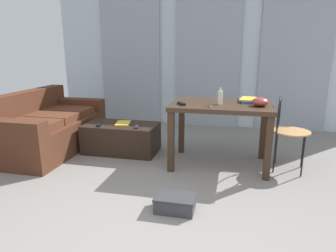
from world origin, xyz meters
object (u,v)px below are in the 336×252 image
Objects in this scene: bowl at (260,102)px; book_stack at (248,100)px; shoebox at (175,203)px; wire_chair at (285,125)px; tv_remote_on_table at (181,104)px; tv_remote_primary at (137,127)px; couch at (46,128)px; coffee_table at (122,138)px; magazine at (123,123)px; tv_remote_secondary at (99,125)px; scissors at (210,107)px; bottle_near at (220,97)px; craft_table at (221,113)px.

bowl reaches higher than book_stack.
book_stack is at bearing 65.75° from shoebox.
shoebox is (-0.62, -1.37, -0.71)m from book_stack.
wire_chair is 1.21m from tv_remote_on_table.
tv_remote_primary is at bearing 178.39° from wire_chair.
coffee_table is at bearing 7.53° from couch.
magazine is at bearing 46.72° from coffee_table.
scissors is at bearing -30.48° from tv_remote_secondary.
bottle_near is 1.07× the size of bowl.
magazine reaches higher than coffee_table.
book_stack is (0.32, 0.24, -0.06)m from bottle_near.
tv_remote_on_table is at bearing -170.71° from wire_chair.
craft_table reaches higher than magazine.
couch is at bearing 160.77° from tv_remote_secondary.
couch is at bearing -172.47° from coffee_table.
tv_remote_secondary is at bearing 136.34° from shoebox.
scissors is at bearing -19.16° from coffee_table.
book_stack is at bearing -12.13° from magazine.
tv_remote_on_table is (0.89, -0.35, 0.57)m from coffee_table.
bowl is 0.65× the size of magazine.
shoebox is at bearing -104.66° from bottle_near.
book_stack is (2.69, 0.15, 0.47)m from couch.
wire_chair is at bearing 16.40° from bowl.
wire_chair is 2.47× the size of shoebox.
book_stack is (-0.42, 0.17, 0.24)m from wire_chair.
couch reaches higher than tv_remote_on_table.
magazine is (-1.73, 0.27, -0.41)m from bowl.
couch is at bearing 177.80° from bottle_near.
couch is 1.98× the size of wire_chair.
bottle_near reaches higher than book_stack.
tv_remote_primary is at bearing 1.28° from couch.
scissors is at bearing -7.15° from couch.
tv_remote_secondary is (-2.01, 0.11, -0.41)m from bowl.
coffee_table is 0.35m from tv_remote_primary.
tv_remote_secondary is 0.32m from magazine.
bowl is (0.43, -0.07, 0.16)m from craft_table.
couch is 9.50× the size of bowl.
tv_remote_secondary is (-1.47, 0.29, -0.36)m from scissors.
tv_remote_on_table is 1.23m from shoebox.
wire_chair is 0.51m from book_stack.
scissors is 1.54m from tv_remote_secondary.
craft_table is at bearing -0.87° from couch.
bottle_near is 1.34× the size of tv_remote_on_table.
tv_remote_on_table is (-0.87, -0.10, -0.04)m from bowl.
wire_chair is 1.65m from shoebox.
magazine is at bearing 159.61° from scissors.
shoebox is at bearing -104.59° from craft_table.
coffee_table is at bearing 147.47° from tv_remote_primary.
couch is 10.16× the size of tv_remote_primary.
tv_remote_primary is at bearing 173.49° from bottle_near.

